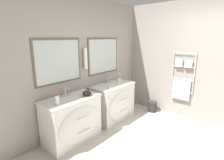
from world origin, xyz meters
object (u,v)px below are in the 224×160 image
object	(u,v)px
vanity_right	(114,102)
toiletry_bottle	(57,100)
flower_vase	(119,78)
vanity_left	(73,120)
amenity_bowl	(87,93)
waste_bin	(153,106)

from	to	relation	value
vanity_right	toiletry_bottle	bearing A→B (deg)	-177.91
vanity_right	flower_vase	distance (m)	0.54
vanity_left	amenity_bowl	xyz separation A→B (m)	(0.26, -0.10, 0.45)
waste_bin	amenity_bowl	bearing A→B (deg)	168.19
vanity_left	flower_vase	size ratio (longest dim) A/B	4.22
vanity_left	waste_bin	distance (m)	2.16
vanity_left	toiletry_bottle	size ratio (longest dim) A/B	6.01
vanity_right	amenity_bowl	world-z (taller)	amenity_bowl
toiletry_bottle	flower_vase	world-z (taller)	flower_vase
flower_vase	waste_bin	xyz separation A→B (m)	(0.73, -0.50, -0.78)
toiletry_bottle	vanity_left	bearing A→B (deg)	9.51
vanity_right	flower_vase	xyz separation A→B (m)	(0.21, 0.02, 0.50)
waste_bin	vanity_right	bearing A→B (deg)	152.96
amenity_bowl	flower_vase	bearing A→B (deg)	6.36
vanity_left	flower_vase	distance (m)	1.44
waste_bin	toiletry_bottle	bearing A→B (deg)	169.92
toiletry_bottle	flower_vase	bearing A→B (deg)	2.63
waste_bin	flower_vase	bearing A→B (deg)	145.44
amenity_bowl	waste_bin	xyz separation A→B (m)	(1.83, -0.38, -0.73)
flower_vase	amenity_bowl	bearing A→B (deg)	-173.64
flower_vase	waste_bin	distance (m)	1.18
vanity_left	toiletry_bottle	distance (m)	0.58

